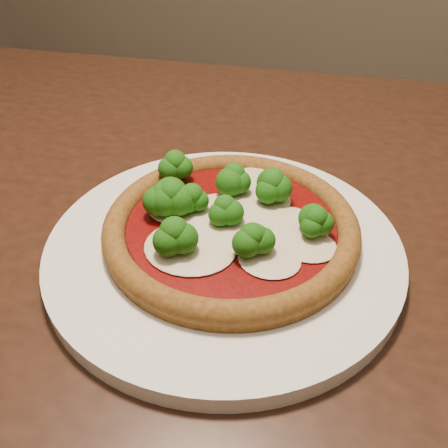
% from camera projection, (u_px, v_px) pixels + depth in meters
% --- Properties ---
extents(dining_table, '(1.33, 1.04, 0.75)m').
position_uv_depth(dining_table, '(187.00, 265.00, 0.63)').
color(dining_table, black).
rests_on(dining_table, floor).
extents(plate, '(0.35, 0.35, 0.02)m').
position_uv_depth(plate, '(224.00, 248.00, 0.50)').
color(plate, silver).
rests_on(plate, dining_table).
extents(pizza, '(0.25, 0.25, 0.06)m').
position_uv_depth(pizza, '(228.00, 222.00, 0.49)').
color(pizza, brown).
rests_on(pizza, plate).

